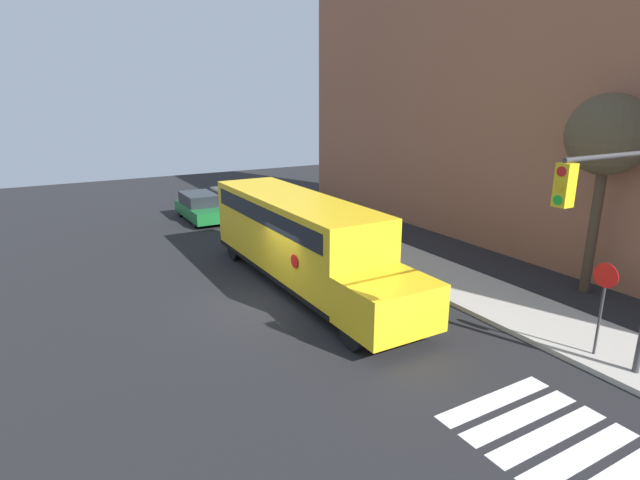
# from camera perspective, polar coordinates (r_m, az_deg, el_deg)

# --- Properties ---
(ground_plane) EXTENTS (60.00, 60.00, 0.00)m
(ground_plane) POSITION_cam_1_polar(r_m,az_deg,el_deg) (16.96, -5.42, -7.12)
(ground_plane) COLOR black
(sidewalk_strip) EXTENTS (44.00, 3.00, 0.15)m
(sidewalk_strip) POSITION_cam_1_polar(r_m,az_deg,el_deg) (20.30, 11.49, -3.20)
(sidewalk_strip) COLOR #B2ADA3
(sidewalk_strip) RESTS_ON ground
(building_backdrop) EXTENTS (32.00, 4.00, 13.64)m
(building_backdrop) POSITION_cam_1_polar(r_m,az_deg,el_deg) (24.05, 24.58, 15.06)
(building_backdrop) COLOR #935B42
(building_backdrop) RESTS_ON ground
(crosswalk_stripes) EXTENTS (4.00, 3.20, 0.01)m
(crosswalk_stripes) POSITION_cam_1_polar(r_m,az_deg,el_deg) (11.74, 26.13, -20.30)
(crosswalk_stripes) COLOR white
(crosswalk_stripes) RESTS_ON ground
(school_bus) EXTENTS (11.41, 2.57, 3.18)m
(school_bus) POSITION_cam_1_polar(r_m,az_deg,el_deg) (17.98, -2.32, 0.43)
(school_bus) COLOR yellow
(school_bus) RESTS_ON ground
(parked_car) EXTENTS (4.50, 1.78, 1.48)m
(parked_car) POSITION_cam_1_polar(r_m,az_deg,el_deg) (28.69, -13.51, 3.68)
(parked_car) COLOR #196B2D
(parked_car) RESTS_ON ground
(stop_sign) EXTENTS (0.64, 0.10, 2.67)m
(stop_sign) POSITION_cam_1_polar(r_m,az_deg,el_deg) (14.64, 29.57, -5.79)
(stop_sign) COLOR #38383A
(stop_sign) RESTS_ON ground
(traffic_light) EXTENTS (0.28, 4.06, 5.81)m
(traffic_light) POSITION_cam_1_polar(r_m,az_deg,el_deg) (12.51, 32.07, 0.76)
(traffic_light) COLOR #38383A
(traffic_light) RESTS_ON ground
(tree_near_sidewalk) EXTENTS (2.65, 2.65, 6.80)m
(tree_near_sidewalk) POSITION_cam_1_polar(r_m,az_deg,el_deg) (19.08, 30.03, 10.13)
(tree_near_sidewalk) COLOR #423323
(tree_near_sidewalk) RESTS_ON ground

